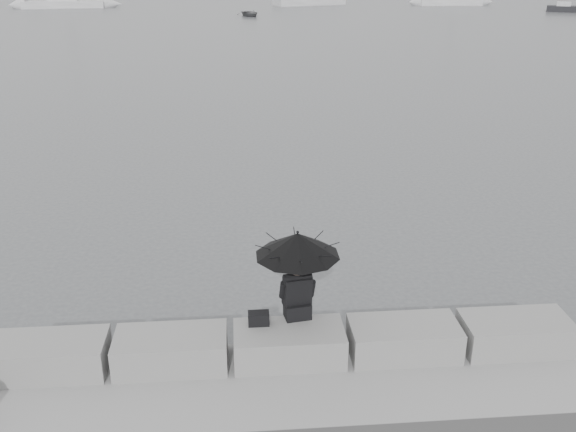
{
  "coord_description": "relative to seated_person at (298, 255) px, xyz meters",
  "views": [
    {
      "loc": [
        -0.69,
        -8.31,
        6.06
      ],
      "look_at": [
        0.28,
        3.0,
        1.34
      ],
      "focal_mm": 40.0,
      "sensor_mm": 36.0,
      "label": 1
    }
  ],
  "objects": [
    {
      "name": "ground",
      "position": [
        -0.15,
        0.08,
        -2.02
      ],
      "size": [
        360.0,
        360.0,
        0.0
      ],
      "primitive_type": "plane",
      "color": "#4B4D50",
      "rests_on": "ground"
    },
    {
      "name": "stone_block_far_left",
      "position": [
        -3.55,
        -0.37,
        -1.27
      ],
      "size": [
        1.6,
        0.8,
        0.5
      ],
      "primitive_type": "cube",
      "color": "gray",
      "rests_on": "promenade"
    },
    {
      "name": "stone_block_left",
      "position": [
        -1.85,
        -0.37,
        -1.27
      ],
      "size": [
        1.6,
        0.8,
        0.5
      ],
      "primitive_type": "cube",
      "color": "gray",
      "rests_on": "promenade"
    },
    {
      "name": "stone_block_centre",
      "position": [
        -0.15,
        -0.37,
        -1.27
      ],
      "size": [
        1.6,
        0.8,
        0.5
      ],
      "primitive_type": "cube",
      "color": "gray",
      "rests_on": "promenade"
    },
    {
      "name": "stone_block_right",
      "position": [
        1.55,
        -0.37,
        -1.27
      ],
      "size": [
        1.6,
        0.8,
        0.5
      ],
      "primitive_type": "cube",
      "color": "gray",
      "rests_on": "promenade"
    },
    {
      "name": "stone_block_far_right",
      "position": [
        3.25,
        -0.37,
        -1.27
      ],
      "size": [
        1.6,
        0.8,
        0.5
      ],
      "primitive_type": "cube",
      "color": "gray",
      "rests_on": "promenade"
    },
    {
      "name": "seated_person",
      "position": [
        0.0,
        0.0,
        0.0
      ],
      "size": [
        1.24,
        1.24,
        1.39
      ],
      "rotation": [
        0.0,
        0.0,
        0.16
      ],
      "color": "black",
      "rests_on": "stone_block_centre"
    },
    {
      "name": "bag",
      "position": [
        -0.58,
        -0.18,
        -0.92
      ],
      "size": [
        0.31,
        0.18,
        0.2
      ],
      "primitive_type": "cube",
      "color": "black",
      "rests_on": "stone_block_centre"
    },
    {
      "name": "sailboat_left",
      "position": [
        -19.72,
        70.05,
        -1.51
      ],
      "size": [
        9.09,
        3.12,
        12.9
      ],
      "rotation": [
        0.0,
        0.0,
        0.08
      ],
      "color": "white",
      "rests_on": "ground"
    },
    {
      "name": "sailboat_right",
      "position": [
        25.23,
        70.19,
        -1.49
      ],
      "size": [
        7.38,
        2.73,
        12.9
      ],
      "rotation": [
        0.0,
        0.0,
        -0.05
      ],
      "color": "white",
      "rests_on": "ground"
    },
    {
      "name": "small_motorboat",
      "position": [
        35.04,
        60.05,
        -1.7
      ],
      "size": [
        4.91,
        3.56,
        1.1
      ],
      "rotation": [
        0.0,
        0.0,
        -0.47
      ],
      "color": "black",
      "rests_on": "ground"
    },
    {
      "name": "dinghy",
      "position": [
        1.04,
        58.26,
        -1.76
      ],
      "size": [
        3.34,
        2.27,
        0.52
      ],
      "primitive_type": "imported",
      "rotation": [
        0.0,
        0.0,
        0.35
      ],
      "color": "slate",
      "rests_on": "ground"
    }
  ]
}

